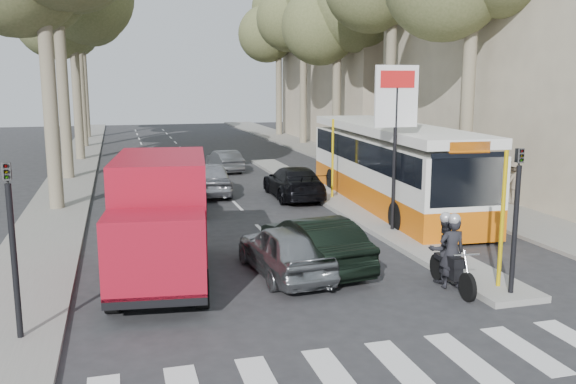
# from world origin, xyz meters

# --- Properties ---
(ground) EXTENTS (120.00, 120.00, 0.00)m
(ground) POSITION_xyz_m (0.00, 0.00, 0.00)
(ground) COLOR #28282B
(ground) RESTS_ON ground
(sidewalk_right) EXTENTS (3.20, 70.00, 0.12)m
(sidewalk_right) POSITION_xyz_m (8.60, 25.00, 0.06)
(sidewalk_right) COLOR gray
(sidewalk_right) RESTS_ON ground
(median_left) EXTENTS (2.40, 64.00, 0.12)m
(median_left) POSITION_xyz_m (-8.00, 28.00, 0.06)
(median_left) COLOR gray
(median_left) RESTS_ON ground
(traffic_island) EXTENTS (1.50, 26.00, 0.16)m
(traffic_island) POSITION_xyz_m (3.25, 11.00, 0.08)
(traffic_island) COLOR gray
(traffic_island) RESTS_ON ground
(building_far) EXTENTS (11.00, 20.00, 16.00)m
(building_far) POSITION_xyz_m (15.50, 34.00, 8.00)
(building_far) COLOR #B7A88E
(building_far) RESTS_ON ground
(billboard) EXTENTS (1.50, 12.10, 5.60)m
(billboard) POSITION_xyz_m (3.25, 5.00, 3.70)
(billboard) COLOR yellow
(billboard) RESTS_ON ground
(traffic_light_island) EXTENTS (0.16, 0.41, 3.60)m
(traffic_light_island) POSITION_xyz_m (3.25, -1.50, 2.49)
(traffic_light_island) COLOR black
(traffic_light_island) RESTS_ON ground
(traffic_light_left) EXTENTS (0.16, 0.41, 3.60)m
(traffic_light_left) POSITION_xyz_m (-7.60, -1.00, 2.49)
(traffic_light_left) COLOR black
(traffic_light_left) RESTS_ON ground
(tree_l_c) EXTENTS (7.40, 7.20, 13.71)m
(tree_l_c) POSITION_xyz_m (-7.77, 28.11, 10.04)
(tree_l_c) COLOR #6B604C
(tree_l_c) RESTS_ON ground
(tree_l_e) EXTENTS (7.40, 7.20, 14.49)m
(tree_l_e) POSITION_xyz_m (-7.97, 44.11, 10.73)
(tree_l_e) COLOR #6B604C
(tree_l_e) RESTS_ON ground
(tree_r_c) EXTENTS (7.40, 7.20, 13.32)m
(tree_r_c) POSITION_xyz_m (9.03, 26.11, 9.69)
(tree_r_c) COLOR #6B604C
(tree_r_c) RESTS_ON ground
(tree_r_d) EXTENTS (7.40, 7.20, 14.88)m
(tree_r_d) POSITION_xyz_m (9.13, 34.11, 11.07)
(tree_r_d) COLOR #6B604C
(tree_r_d) RESTS_ON ground
(tree_r_e) EXTENTS (7.40, 7.20, 14.10)m
(tree_r_e) POSITION_xyz_m (9.23, 42.11, 10.38)
(tree_r_e) COLOR #6B604C
(tree_r_e) RESTS_ON ground
(silver_hatchback) EXTENTS (1.99, 4.23, 1.40)m
(silver_hatchback) POSITION_xyz_m (-1.44, 1.68, 0.70)
(silver_hatchback) COLOR gray
(silver_hatchback) RESTS_ON ground
(dark_hatchback) EXTENTS (2.13, 4.59, 1.46)m
(dark_hatchback) POSITION_xyz_m (-0.50, 2.06, 0.73)
(dark_hatchback) COLOR black
(dark_hatchback) RESTS_ON ground
(queue_car_a) EXTENTS (2.77, 5.33, 1.43)m
(queue_car_a) POSITION_xyz_m (-3.50, 10.99, 0.72)
(queue_car_a) COLOR #44454B
(queue_car_a) RESTS_ON ground
(queue_car_b) EXTENTS (2.13, 4.92, 1.41)m
(queue_car_b) POSITION_xyz_m (1.80, 11.98, 0.70)
(queue_car_b) COLOR black
(queue_car_b) RESTS_ON ground
(queue_car_c) EXTENTS (2.07, 4.53, 1.51)m
(queue_car_c) POSITION_xyz_m (-1.60, 13.86, 0.75)
(queue_car_c) COLOR #9FA0A7
(queue_car_c) RESTS_ON ground
(queue_car_d) EXTENTS (1.68, 3.81, 1.22)m
(queue_car_d) POSITION_xyz_m (0.25, 20.69, 0.61)
(queue_car_d) COLOR #52555A
(queue_car_d) RESTS_ON ground
(queue_car_e) EXTENTS (1.99, 4.52, 1.29)m
(queue_car_e) POSITION_xyz_m (-4.04, 13.61, 0.65)
(queue_car_e) COLOR black
(queue_car_e) RESTS_ON ground
(red_truck) EXTENTS (2.92, 6.17, 3.17)m
(red_truck) POSITION_xyz_m (-4.59, 2.21, 1.68)
(red_truck) COLOR black
(red_truck) RESTS_ON ground
(city_bus) EXTENTS (3.61, 13.04, 3.40)m
(city_bus) POSITION_xyz_m (5.08, 9.21, 1.79)
(city_bus) COLOR #D6610B
(city_bus) RESTS_ON ground
(motorcycle) EXTENTS (0.84, 2.29, 1.94)m
(motorcycle) POSITION_xyz_m (2.24, -0.31, 0.88)
(motorcycle) COLOR black
(motorcycle) RESTS_ON ground
(pedestrian_near) EXTENTS (0.69, 1.10, 1.75)m
(pedestrian_near) POSITION_xyz_m (7.20, 10.57, 0.99)
(pedestrian_near) COLOR #3B3048
(pedestrian_near) RESTS_ON sidewalk_right
(pedestrian_far) EXTENTS (1.23, 0.69, 1.80)m
(pedestrian_far) POSITION_xyz_m (10.00, 7.81, 1.02)
(pedestrian_far) COLOR #6F6353
(pedestrian_far) RESTS_ON sidewalk_right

